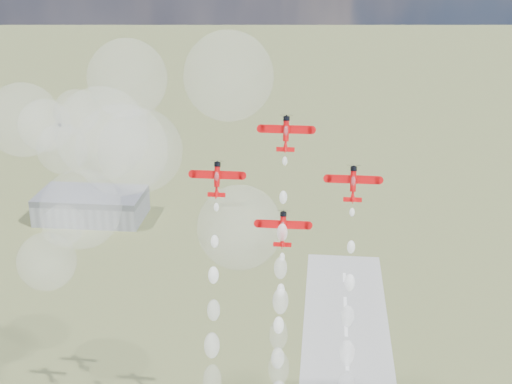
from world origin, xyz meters
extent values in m
cube|color=gray|center=(-120.00, 180.00, 5.00)|extent=(50.00, 28.00, 10.00)
cube|color=#595B60|center=(-120.00, 180.00, 11.50)|extent=(50.00, 28.00, 3.00)
cylinder|color=red|center=(-17.89, 15.95, 92.63)|extent=(1.22, 2.54, 4.71)
cylinder|color=black|center=(-17.89, 16.69, 94.96)|extent=(1.40, 1.60, 1.26)
cube|color=red|center=(-17.89, 16.33, 92.78)|extent=(10.67, 0.71, 1.73)
cube|color=white|center=(-20.78, 16.43, 92.75)|extent=(4.20, 0.17, 0.47)
cube|color=white|center=(-15.00, 16.43, 92.75)|extent=(4.20, 0.17, 0.47)
cube|color=red|center=(-17.89, 14.64, 88.91)|extent=(3.85, 0.39, 0.95)
cube|color=red|center=(-17.89, 13.97, 88.94)|extent=(0.12, 1.76, 1.53)
ellipsoid|color=silver|center=(-17.89, 15.47, 92.69)|extent=(0.96, 1.47, 2.33)
cone|color=red|center=(-17.89, 14.94, 89.55)|extent=(1.22, 1.85, 2.54)
cylinder|color=red|center=(-32.18, 12.94, 83.09)|extent=(1.22, 2.54, 4.71)
cylinder|color=black|center=(-32.18, 13.68, 85.42)|extent=(1.40, 1.60, 1.26)
cube|color=red|center=(-32.18, 13.31, 83.25)|extent=(10.67, 0.71, 1.73)
cube|color=white|center=(-35.07, 13.41, 83.21)|extent=(4.20, 0.17, 0.47)
cube|color=white|center=(-29.29, 13.41, 83.21)|extent=(4.20, 0.17, 0.47)
cube|color=red|center=(-32.18, 11.63, 79.37)|extent=(3.85, 0.39, 0.95)
cube|color=red|center=(-32.18, 10.95, 79.40)|extent=(0.12, 1.76, 1.53)
ellipsoid|color=silver|center=(-32.18, 12.46, 83.15)|extent=(0.96, 1.47, 2.33)
cone|color=red|center=(-32.18, 11.92, 80.01)|extent=(1.22, 1.85, 2.54)
cylinder|color=red|center=(-3.60, 12.94, 83.09)|extent=(1.22, 2.54, 4.71)
cylinder|color=black|center=(-3.60, 13.68, 85.42)|extent=(1.40, 1.60, 1.26)
cube|color=red|center=(-3.60, 13.31, 83.25)|extent=(10.67, 0.71, 1.73)
cube|color=white|center=(-6.49, 13.41, 83.21)|extent=(4.20, 0.17, 0.47)
cube|color=white|center=(-0.71, 13.41, 83.21)|extent=(4.20, 0.17, 0.47)
cube|color=red|center=(-3.60, 11.63, 79.37)|extent=(3.85, 0.39, 0.95)
cube|color=red|center=(-3.60, 10.95, 79.40)|extent=(0.12, 1.76, 1.53)
ellipsoid|color=silver|center=(-3.60, 12.46, 83.15)|extent=(0.96, 1.47, 2.33)
cone|color=red|center=(-3.60, 11.92, 80.01)|extent=(1.22, 1.85, 2.54)
cylinder|color=red|center=(-17.89, 9.93, 73.55)|extent=(1.22, 2.54, 4.71)
cylinder|color=black|center=(-17.89, 10.67, 75.88)|extent=(1.40, 1.60, 1.26)
cube|color=red|center=(-17.89, 10.30, 73.71)|extent=(10.67, 0.71, 1.73)
cube|color=white|center=(-20.78, 10.40, 73.68)|extent=(4.20, 0.17, 0.47)
cube|color=white|center=(-15.00, 10.40, 73.68)|extent=(4.20, 0.17, 0.47)
cube|color=red|center=(-17.89, 8.62, 69.83)|extent=(3.85, 0.39, 0.95)
cube|color=red|center=(-17.89, 7.94, 69.87)|extent=(0.12, 1.76, 1.53)
ellipsoid|color=silver|center=(-17.89, 9.44, 73.61)|extent=(0.96, 1.47, 2.33)
cone|color=red|center=(-17.89, 8.91, 70.48)|extent=(1.22, 1.85, 2.54)
sphere|color=white|center=(-17.95, 14.13, 86.54)|extent=(1.07, 1.07, 1.07)
sphere|color=white|center=(-18.02, 11.70, 79.29)|extent=(1.65, 1.65, 1.65)
sphere|color=white|center=(-17.99, 9.28, 72.29)|extent=(2.22, 2.22, 2.22)
sphere|color=white|center=(-18.12, 7.24, 65.00)|extent=(2.80, 2.80, 2.80)
sphere|color=white|center=(-17.91, 5.11, 58.29)|extent=(3.37, 3.37, 3.37)
sphere|color=white|center=(-18.06, 2.41, 51.71)|extent=(3.95, 3.95, 3.95)
sphere|color=white|center=(-17.82, 0.89, 44.50)|extent=(4.52, 4.52, 4.52)
sphere|color=white|center=(-32.16, 11.09, 76.76)|extent=(1.07, 1.07, 1.07)
sphere|color=white|center=(-32.33, 8.84, 69.80)|extent=(1.65, 1.65, 1.65)
sphere|color=white|center=(-32.38, 6.56, 62.92)|extent=(2.22, 2.22, 2.22)
sphere|color=white|center=(-32.19, 4.62, 55.54)|extent=(2.80, 2.80, 2.80)
sphere|color=white|center=(-32.26, 1.78, 48.59)|extent=(3.37, 3.37, 3.37)
sphere|color=white|center=(-31.98, -0.49, 41.61)|extent=(3.95, 3.95, 3.95)
sphere|color=white|center=(-3.60, 10.90, 76.83)|extent=(1.07, 1.07, 1.07)
sphere|color=white|center=(-3.52, 8.83, 69.84)|extent=(1.65, 1.65, 1.65)
sphere|color=white|center=(-3.53, 6.64, 62.61)|extent=(2.22, 2.22, 2.22)
sphere|color=white|center=(-3.71, 4.19, 56.01)|extent=(2.80, 2.80, 2.80)
sphere|color=white|center=(-3.53, 2.12, 48.37)|extent=(3.37, 3.37, 3.37)
sphere|color=white|center=(-17.83, 8.02, 67.23)|extent=(1.07, 1.07, 1.07)
sphere|color=white|center=(-17.90, 5.87, 60.52)|extent=(1.65, 1.65, 1.65)
sphere|color=white|center=(-18.11, 3.50, 53.39)|extent=(2.22, 2.22, 2.22)
sphere|color=white|center=(-18.09, 1.50, 46.54)|extent=(2.80, 2.80, 2.80)
sphere|color=white|center=(-66.04, 14.54, 87.62)|extent=(11.03, 11.03, 11.03)
sphere|color=white|center=(-67.41, 28.70, 92.12)|extent=(10.54, 10.54, 10.54)
sphere|color=white|center=(-52.58, 28.07, 83.44)|extent=(19.85, 19.85, 19.85)
sphere|color=white|center=(-30.06, 33.53, 62.45)|extent=(21.37, 21.37, 21.37)
sphere|color=white|center=(-78.69, 24.65, 90.98)|extent=(17.11, 17.11, 17.11)
sphere|color=white|center=(-31.46, 27.55, 101.48)|extent=(20.18, 20.18, 20.18)
sphere|color=white|center=(-53.61, 24.74, 101.01)|extent=(17.71, 17.71, 17.71)
sphere|color=white|center=(-56.30, 25.91, 84.14)|extent=(21.47, 21.47, 21.47)
sphere|color=white|center=(-77.01, 32.66, 87.53)|extent=(12.80, 12.80, 12.80)
sphere|color=white|center=(-56.61, 13.16, 91.72)|extent=(19.76, 19.76, 19.76)
sphere|color=white|center=(-73.20, 16.19, 59.42)|extent=(13.76, 13.76, 13.76)
sphere|color=white|center=(-63.76, 16.09, 72.97)|extent=(18.09, 18.09, 18.09)
sphere|color=white|center=(-71.55, 23.79, 65.31)|extent=(10.19, 10.19, 10.19)
camera|label=1|loc=(-9.78, -127.45, 133.02)|focal=50.00mm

